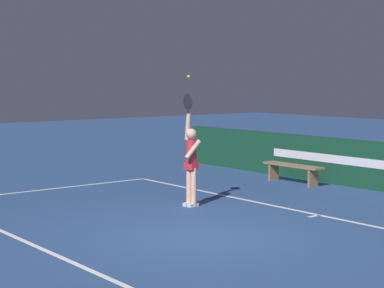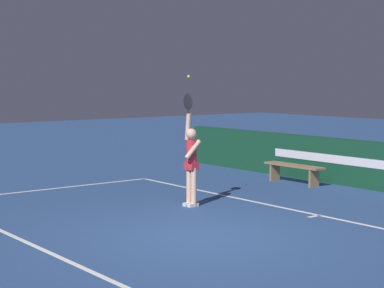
# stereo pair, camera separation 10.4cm
# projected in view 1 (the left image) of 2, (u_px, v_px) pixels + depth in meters

# --- Properties ---
(ground_plane) EXTENTS (60.00, 60.00, 0.00)m
(ground_plane) POSITION_uv_depth(u_px,v_px,m) (202.00, 237.00, 11.27)
(ground_plane) COLOR #2C4B7E
(court_lines) EXTENTS (12.29, 5.50, 0.00)m
(court_lines) POSITION_uv_depth(u_px,v_px,m) (214.00, 235.00, 11.43)
(court_lines) COLOR white
(court_lines) RESTS_ON ground
(tennis_player) EXTENTS (0.45, 0.43, 2.36)m
(tennis_player) POSITION_uv_depth(u_px,v_px,m) (191.00, 160.00, 13.92)
(tennis_player) COLOR beige
(tennis_player) RESTS_ON ground
(tennis_ball) EXTENTS (0.07, 0.07, 0.07)m
(tennis_ball) POSITION_uv_depth(u_px,v_px,m) (189.00, 77.00, 13.88)
(tennis_ball) COLOR #C5DA2E
(courtside_bench_near) EXTENTS (1.78, 0.36, 0.49)m
(courtside_bench_near) POSITION_uv_depth(u_px,v_px,m) (293.00, 169.00, 16.99)
(courtside_bench_near) COLOR #916E4B
(courtside_bench_near) RESTS_ON ground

